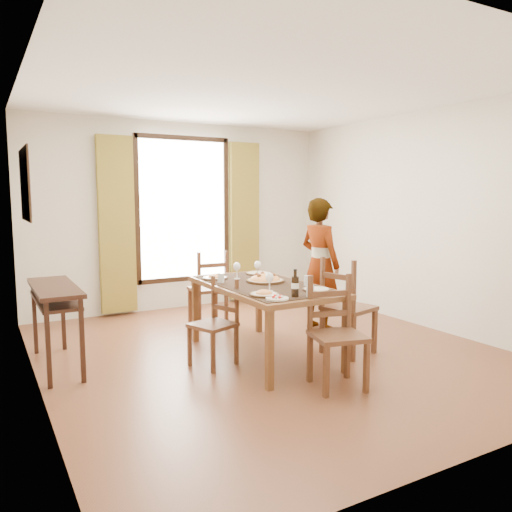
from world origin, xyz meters
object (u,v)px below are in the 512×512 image
console_table (55,297)px  pasta_platter (265,277)px  man (320,264)px  dining_table (263,290)px

console_table → pasta_platter: bearing=-16.9°
man → pasta_platter: man is taller
console_table → pasta_platter: size_ratio=3.00×
console_table → man: (3.05, -0.11, 0.13)m
console_table → pasta_platter: 2.07m
pasta_platter → console_table: bearing=163.1°
dining_table → pasta_platter: (0.07, 0.09, 0.12)m
console_table → man: 3.05m
dining_table → pasta_platter: 0.16m
pasta_platter → man: bearing=24.6°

